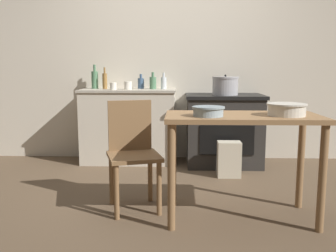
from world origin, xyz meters
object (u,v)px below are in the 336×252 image
object	(u,v)px
bottle_mid_left	(164,83)
cup_mid_right	(128,85)
chair	(133,151)
stock_pot	(225,86)
bottle_far_left	(105,81)
work_table	(242,133)
mixing_bowl_large	(287,109)
cup_center_right	(113,86)
bottle_center	(95,79)
mixing_bowl_small	(208,111)
stove	(224,130)
bottle_left	(153,83)
flour_sack	(229,159)
bottle_center_left	(141,83)

from	to	relation	value
bottle_mid_left	cup_mid_right	distance (m)	0.43
chair	stock_pot	distance (m)	1.69
bottle_far_left	bottle_mid_left	xyz separation A→B (m)	(0.71, -0.01, -0.02)
work_table	bottle_far_left	world-z (taller)	bottle_far_left
chair	mixing_bowl_large	xyz separation A→B (m)	(1.15, -0.25, 0.37)
bottle_far_left	cup_center_right	size ratio (longest dim) A/B	3.11
bottle_far_left	bottle_mid_left	bearing A→B (deg)	-0.60
stock_pot	bottle_center	world-z (taller)	bottle_center
bottle_mid_left	bottle_center	world-z (taller)	bottle_center
bottle_center	cup_mid_right	xyz separation A→B (m)	(0.43, -0.17, -0.07)
work_table	chair	distance (m)	0.89
mixing_bowl_small	stove	bearing A→B (deg)	79.77
mixing_bowl_large	bottle_far_left	xyz separation A→B (m)	(-1.68, 1.81, 0.14)
bottle_left	cup_mid_right	bearing A→B (deg)	-159.50
chair	bottle_mid_left	xyz separation A→B (m)	(0.18, 1.55, 0.49)
stock_pot	bottle_left	xyz separation A→B (m)	(-0.84, 0.20, 0.03)
flour_sack	mixing_bowl_small	bearing A→B (deg)	-104.60
stove	chair	xyz separation A→B (m)	(-0.90, -1.43, 0.05)
bottle_left	cup_mid_right	size ratio (longest dim) A/B	2.11
flour_sack	bottle_center_left	xyz separation A→B (m)	(-1.00, 0.73, 0.77)
stock_pot	chair	bearing A→B (deg)	-123.50
flour_sack	bottle_center	size ratio (longest dim) A/B	1.28
chair	bottle_left	size ratio (longest dim) A/B	4.33
stock_pot	bottle_far_left	distance (m)	1.44
work_table	bottle_mid_left	world-z (taller)	bottle_mid_left
bottle_center_left	chair	bearing A→B (deg)	-86.48
work_table	bottle_mid_left	xyz separation A→B (m)	(-0.66, 1.76, 0.30)
cup_mid_right	stock_pot	bearing A→B (deg)	-4.80
bottle_center_left	cup_mid_right	bearing A→B (deg)	-125.63
flour_sack	mixing_bowl_large	world-z (taller)	mixing_bowl_large
stove	bottle_far_left	size ratio (longest dim) A/B	3.44
chair	cup_center_right	xyz separation A→B (m)	(-0.40, 1.38, 0.46)
flour_sack	bottle_center_left	distance (m)	1.46
stove	bottle_left	bearing A→B (deg)	171.71
work_table	bottle_mid_left	bearing A→B (deg)	110.73
mixing_bowl_large	bottle_center	distance (m)	2.62
bottle_far_left	bottle_mid_left	distance (m)	0.71
bottle_far_left	chair	bearing A→B (deg)	-71.21
cup_center_right	stove	bearing A→B (deg)	2.51
stove	bottle_left	xyz separation A→B (m)	(-0.85, 0.12, 0.55)
bottle_far_left	bottle_center	distance (m)	0.15
mixing_bowl_small	bottle_mid_left	size ratio (longest dim) A/B	1.19
bottle_center	cup_center_right	world-z (taller)	bottle_center
work_table	chair	bearing A→B (deg)	166.39
stove	bottle_mid_left	bearing A→B (deg)	170.61
chair	flour_sack	xyz separation A→B (m)	(0.90, 0.90, -0.29)
stove	bottle_mid_left	xyz separation A→B (m)	(-0.72, 0.12, 0.55)
bottle_mid_left	cup_center_right	distance (m)	0.60
work_table	chair	size ratio (longest dim) A/B	1.30
stock_pot	bottle_far_left	xyz separation A→B (m)	(-1.43, 0.20, 0.05)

